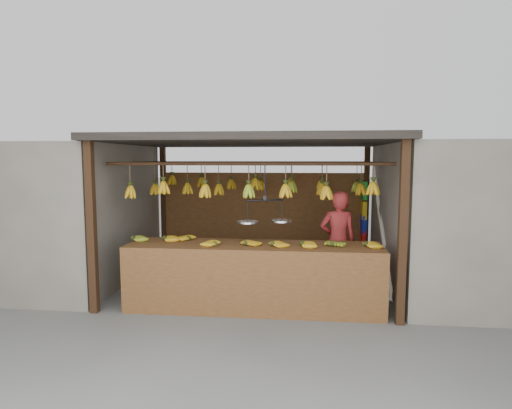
# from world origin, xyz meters

# --- Properties ---
(ground) EXTENTS (80.00, 80.00, 0.00)m
(ground) POSITION_xyz_m (0.00, 0.00, 0.00)
(ground) COLOR #5B5B57
(stall) EXTENTS (4.30, 3.30, 2.40)m
(stall) POSITION_xyz_m (0.00, 0.33, 1.97)
(stall) COLOR black
(stall) RESTS_ON ground
(neighbor_left) EXTENTS (3.00, 3.00, 2.30)m
(neighbor_left) POSITION_xyz_m (-3.60, 0.00, 1.15)
(neighbor_left) COLOR slate
(neighbor_left) RESTS_ON ground
(neighbor_right) EXTENTS (3.00, 3.00, 2.30)m
(neighbor_right) POSITION_xyz_m (3.60, 0.00, 1.15)
(neighbor_right) COLOR slate
(neighbor_right) RESTS_ON ground
(counter) EXTENTS (3.62, 0.79, 0.96)m
(counter) POSITION_xyz_m (0.11, -1.23, 0.71)
(counter) COLOR brown
(counter) RESTS_ON ground
(hanging_bananas) EXTENTS (3.58, 2.25, 0.39)m
(hanging_bananas) POSITION_xyz_m (0.01, -0.00, 1.61)
(hanging_bananas) COLOR gold
(hanging_bananas) RESTS_ON ground
(balance_scale) EXTENTS (0.74, 0.44, 0.81)m
(balance_scale) POSITION_xyz_m (0.26, -1.00, 1.24)
(balance_scale) COLOR black
(balance_scale) RESTS_ON ground
(vendor) EXTENTS (0.62, 0.45, 1.57)m
(vendor) POSITION_xyz_m (1.34, -0.13, 0.79)
(vendor) COLOR #BF3333
(vendor) RESTS_ON ground
(bag_bundles) EXTENTS (0.08, 0.26, 1.26)m
(bag_bundles) POSITION_xyz_m (1.94, 1.35, 0.99)
(bag_bundles) COLOR #199926
(bag_bundles) RESTS_ON ground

